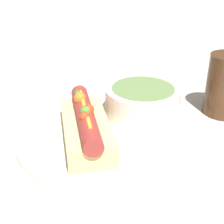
% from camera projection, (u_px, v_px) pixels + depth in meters
% --- Properties ---
extents(ground_plane, '(4.00, 4.00, 0.00)m').
position_uv_depth(ground_plane, '(112.00, 135.00, 0.48)').
color(ground_plane, '#BCB7AD').
extents(dinner_plate, '(0.29, 0.29, 0.01)m').
position_uv_depth(dinner_plate, '(112.00, 132.00, 0.48)').
color(dinner_plate, white).
rests_on(dinner_plate, ground_plane).
extents(hot_dog, '(0.17, 0.13, 0.06)m').
position_uv_depth(hot_dog, '(87.00, 126.00, 0.44)').
color(hot_dog, '#E5C17F').
rests_on(hot_dog, dinner_plate).
extents(soup_bowl, '(0.12, 0.12, 0.05)m').
position_uv_depth(soup_bowl, '(144.00, 101.00, 0.50)').
color(soup_bowl, silver).
rests_on(soup_bowl, dinner_plate).
extents(spoon, '(0.08, 0.14, 0.01)m').
position_uv_depth(spoon, '(103.00, 118.00, 0.50)').
color(spoon, '#B7B7BC').
rests_on(spoon, dinner_plate).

